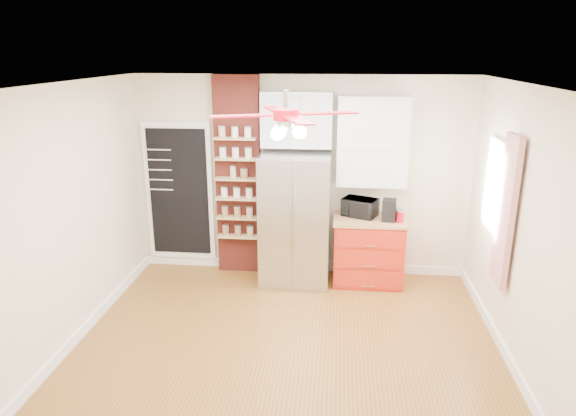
# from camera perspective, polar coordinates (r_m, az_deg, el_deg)

# --- Properties ---
(floor) EXTENTS (4.50, 4.50, 0.00)m
(floor) POSITION_cam_1_polar(r_m,az_deg,el_deg) (5.63, -0.20, -15.04)
(floor) COLOR brown
(floor) RESTS_ON ground
(ceiling) EXTENTS (4.50, 4.50, 0.00)m
(ceiling) POSITION_cam_1_polar(r_m,az_deg,el_deg) (4.77, -0.24, 13.57)
(ceiling) COLOR white
(ceiling) RESTS_ON wall_back
(wall_back) EXTENTS (4.50, 0.02, 2.70)m
(wall_back) POSITION_cam_1_polar(r_m,az_deg,el_deg) (6.95, 1.49, 3.46)
(wall_back) COLOR beige
(wall_back) RESTS_ON floor
(wall_front) EXTENTS (4.50, 0.02, 2.70)m
(wall_front) POSITION_cam_1_polar(r_m,az_deg,el_deg) (3.23, -4.00, -13.64)
(wall_front) COLOR beige
(wall_front) RESTS_ON floor
(wall_left) EXTENTS (0.02, 4.00, 2.70)m
(wall_left) POSITION_cam_1_polar(r_m,az_deg,el_deg) (5.71, -23.28, -1.05)
(wall_left) COLOR beige
(wall_left) RESTS_ON floor
(wall_right) EXTENTS (0.02, 4.00, 2.70)m
(wall_right) POSITION_cam_1_polar(r_m,az_deg,el_deg) (5.31, 24.73, -2.57)
(wall_right) COLOR beige
(wall_right) RESTS_ON floor
(chalkboard) EXTENTS (0.95, 0.05, 1.95)m
(chalkboard) POSITION_cam_1_polar(r_m,az_deg,el_deg) (7.30, -11.98, 1.73)
(chalkboard) COLOR white
(chalkboard) RESTS_ON wall_back
(brick_pillar) EXTENTS (0.60, 0.16, 2.70)m
(brick_pillar) POSITION_cam_1_polar(r_m,az_deg,el_deg) (6.98, -5.54, 3.46)
(brick_pillar) COLOR maroon
(brick_pillar) RESTS_ON floor
(fridge) EXTENTS (0.90, 0.70, 1.75)m
(fridge) POSITION_cam_1_polar(r_m,az_deg,el_deg) (6.73, 0.80, -1.21)
(fridge) COLOR #B4B5B9
(fridge) RESTS_ON floor
(upper_glass_cabinet) EXTENTS (0.90, 0.35, 0.70)m
(upper_glass_cabinet) POSITION_cam_1_polar(r_m,az_deg,el_deg) (6.63, 0.99, 9.84)
(upper_glass_cabinet) COLOR white
(upper_glass_cabinet) RESTS_ON wall_back
(red_cabinet) EXTENTS (0.94, 0.64, 0.90)m
(red_cabinet) POSITION_cam_1_polar(r_m,az_deg,el_deg) (6.91, 8.88, -4.64)
(red_cabinet) COLOR #B32412
(red_cabinet) RESTS_ON floor
(upper_shelf_unit) EXTENTS (0.90, 0.30, 1.15)m
(upper_shelf_unit) POSITION_cam_1_polar(r_m,az_deg,el_deg) (6.69, 9.38, 7.29)
(upper_shelf_unit) COLOR white
(upper_shelf_unit) RESTS_ON wall_back
(window) EXTENTS (0.04, 0.75, 1.05)m
(window) POSITION_cam_1_polar(r_m,az_deg,el_deg) (6.07, 22.18, 2.07)
(window) COLOR white
(window) RESTS_ON wall_right
(curtain) EXTENTS (0.06, 0.40, 1.55)m
(curtain) POSITION_cam_1_polar(r_m,az_deg,el_deg) (5.57, 23.08, -0.38)
(curtain) COLOR #B01722
(curtain) RESTS_ON wall_right
(ceiling_fan) EXTENTS (1.40, 1.40, 0.44)m
(ceiling_fan) POSITION_cam_1_polar(r_m,az_deg,el_deg) (4.79, -0.23, 10.27)
(ceiling_fan) COLOR silver
(ceiling_fan) RESTS_ON ceiling
(toaster_oven) EXTENTS (0.51, 0.44, 0.24)m
(toaster_oven) POSITION_cam_1_polar(r_m,az_deg,el_deg) (6.79, 7.98, 0.08)
(toaster_oven) COLOR black
(toaster_oven) RESTS_ON red_cabinet
(coffee_maker) EXTENTS (0.20, 0.23, 0.28)m
(coffee_maker) POSITION_cam_1_polar(r_m,az_deg,el_deg) (6.68, 11.17, -0.23)
(coffee_maker) COLOR black
(coffee_maker) RESTS_ON red_cabinet
(canister_left) EXTENTS (0.12, 0.12, 0.14)m
(canister_left) POSITION_cam_1_polar(r_m,az_deg,el_deg) (6.66, 12.31, -0.95)
(canister_left) COLOR #B40A15
(canister_left) RESTS_ON red_cabinet
(canister_right) EXTENTS (0.12, 0.12, 0.14)m
(canister_right) POSITION_cam_1_polar(r_m,az_deg,el_deg) (6.78, 12.20, -0.65)
(canister_right) COLOR red
(canister_right) RESTS_ON red_cabinet
(pantry_jar_oats) EXTENTS (0.09, 0.09, 0.15)m
(pantry_jar_oats) POSITION_cam_1_polar(r_m,az_deg,el_deg) (6.87, -6.12, 4.01)
(pantry_jar_oats) COLOR beige
(pantry_jar_oats) RESTS_ON brick_pillar
(pantry_jar_beans) EXTENTS (0.10, 0.10, 0.11)m
(pantry_jar_beans) POSITION_cam_1_polar(r_m,az_deg,el_deg) (6.79, -4.91, 3.77)
(pantry_jar_beans) COLOR #885F45
(pantry_jar_beans) RESTS_ON brick_pillar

